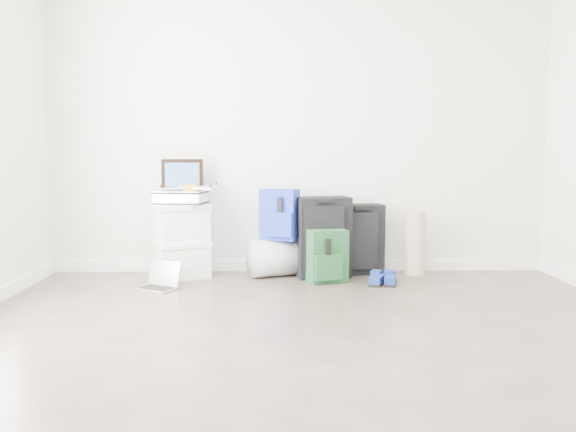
{
  "coord_description": "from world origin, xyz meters",
  "views": [
    {
      "loc": [
        -0.21,
        -3.05,
        1.09
      ],
      "look_at": [
        -0.12,
        1.9,
        0.57
      ],
      "focal_mm": 38.0,
      "sensor_mm": 36.0,
      "label": 1
    }
  ],
  "objects_px": {
    "large_suitcase": "(323,237)",
    "duffel_bag": "(280,257)",
    "carry_on": "(360,239)",
    "laptop": "(160,282)",
    "boxes_stack": "(182,241)",
    "briefcase": "(181,198)"
  },
  "relations": [
    {
      "from": "boxes_stack",
      "to": "laptop",
      "type": "bearing_deg",
      "value": -127.17
    },
    {
      "from": "boxes_stack",
      "to": "briefcase",
      "type": "height_order",
      "value": "briefcase"
    },
    {
      "from": "carry_on",
      "to": "laptop",
      "type": "distance_m",
      "value": 1.81
    },
    {
      "from": "boxes_stack",
      "to": "duffel_bag",
      "type": "bearing_deg",
      "value": -19.94
    },
    {
      "from": "duffel_bag",
      "to": "carry_on",
      "type": "relative_size",
      "value": 0.85
    },
    {
      "from": "boxes_stack",
      "to": "briefcase",
      "type": "distance_m",
      "value": 0.38
    },
    {
      "from": "briefcase",
      "to": "large_suitcase",
      "type": "xyz_separation_m",
      "value": [
        1.23,
        -0.01,
        -0.35
      ]
    },
    {
      "from": "briefcase",
      "to": "duffel_bag",
      "type": "xyz_separation_m",
      "value": [
        0.85,
        0.05,
        -0.54
      ]
    },
    {
      "from": "carry_on",
      "to": "duffel_bag",
      "type": "bearing_deg",
      "value": 174.4
    },
    {
      "from": "briefcase",
      "to": "large_suitcase",
      "type": "relative_size",
      "value": 0.58
    },
    {
      "from": "carry_on",
      "to": "laptop",
      "type": "relative_size",
      "value": 1.69
    },
    {
      "from": "duffel_bag",
      "to": "laptop",
      "type": "distance_m",
      "value": 1.09
    },
    {
      "from": "carry_on",
      "to": "boxes_stack",
      "type": "bearing_deg",
      "value": 172.56
    },
    {
      "from": "laptop",
      "to": "duffel_bag",
      "type": "bearing_deg",
      "value": 56.4
    },
    {
      "from": "boxes_stack",
      "to": "duffel_bag",
      "type": "height_order",
      "value": "boxes_stack"
    },
    {
      "from": "boxes_stack",
      "to": "carry_on",
      "type": "xyz_separation_m",
      "value": [
        1.58,
        0.13,
        -0.01
      ]
    },
    {
      "from": "laptop",
      "to": "carry_on",
      "type": "bearing_deg",
      "value": 48.12
    },
    {
      "from": "large_suitcase",
      "to": "duffel_bag",
      "type": "bearing_deg",
      "value": 160.29
    },
    {
      "from": "carry_on",
      "to": "laptop",
      "type": "xyz_separation_m",
      "value": [
        -1.69,
        -0.59,
        -0.26
      ]
    },
    {
      "from": "briefcase",
      "to": "laptop",
      "type": "height_order",
      "value": "briefcase"
    },
    {
      "from": "duffel_bag",
      "to": "carry_on",
      "type": "xyz_separation_m",
      "value": [
        0.72,
        0.08,
        0.15
      ]
    },
    {
      "from": "laptop",
      "to": "large_suitcase",
      "type": "bearing_deg",
      "value": 46.99
    }
  ]
}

